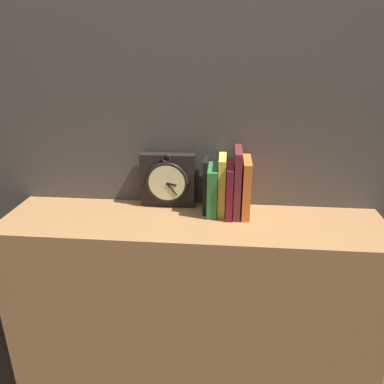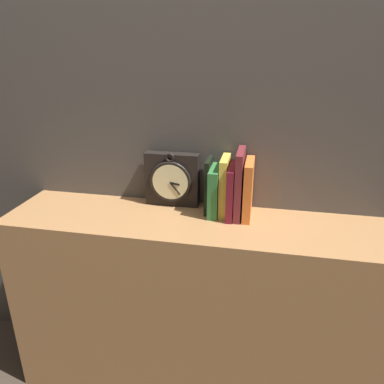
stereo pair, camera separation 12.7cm
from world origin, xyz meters
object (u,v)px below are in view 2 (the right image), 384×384
(book_slot0_black, at_px, (209,185))
(book_slot2_yellow, at_px, (224,186))
(clock, at_px, (172,180))
(book_slot4_maroon, at_px, (239,184))
(book_slot1_green, at_px, (215,191))
(book_slot5_orange, at_px, (248,189))
(book_slot3_maroon, at_px, (232,191))

(book_slot0_black, relative_size, book_slot2_yellow, 0.95)
(clock, distance_m, book_slot4_maroon, 0.26)
(book_slot0_black, height_order, book_slot1_green, book_slot0_black)
(book_slot1_green, bearing_deg, book_slot0_black, 149.10)
(book_slot2_yellow, bearing_deg, book_slot0_black, 171.49)
(clock, distance_m, book_slot2_yellow, 0.21)
(clock, height_order, book_slot4_maroon, book_slot4_maroon)
(book_slot1_green, relative_size, book_slot5_orange, 0.84)
(book_slot3_maroon, bearing_deg, book_slot2_yellow, 153.94)
(book_slot0_black, bearing_deg, book_slot2_yellow, -8.51)
(clock, bearing_deg, book_slot5_orange, -9.19)
(book_slot0_black, xyz_separation_m, book_slot4_maroon, (0.11, -0.02, 0.02))
(book_slot1_green, bearing_deg, book_slot3_maroon, -6.54)
(book_slot2_yellow, xyz_separation_m, book_slot3_maroon, (0.03, -0.01, -0.01))
(clock, xyz_separation_m, book_slot0_black, (0.14, -0.03, -0.00))
(book_slot0_black, xyz_separation_m, book_slot2_yellow, (0.06, -0.01, 0.01))
(book_slot0_black, xyz_separation_m, book_slot1_green, (0.03, -0.02, -0.01))
(book_slot1_green, height_order, book_slot3_maroon, book_slot3_maroon)
(book_slot2_yellow, bearing_deg, book_slot5_orange, -7.16)
(book_slot2_yellow, bearing_deg, clock, 169.95)
(book_slot0_black, xyz_separation_m, book_slot5_orange, (0.14, -0.02, 0.00))
(book_slot0_black, xyz_separation_m, book_slot3_maroon, (0.09, -0.02, -0.01))
(clock, height_order, book_slot2_yellow, clock)
(book_slot1_green, distance_m, book_slot3_maroon, 0.06)
(book_slot3_maroon, height_order, book_slot5_orange, book_slot5_orange)
(book_slot0_black, relative_size, book_slot1_green, 1.15)
(clock, xyz_separation_m, book_slot3_maroon, (0.23, -0.05, -0.01))
(book_slot1_green, distance_m, book_slot2_yellow, 0.04)
(clock, xyz_separation_m, book_slot4_maroon, (0.26, -0.05, 0.02))
(book_slot0_black, relative_size, book_slot4_maroon, 0.83)
(book_slot4_maroon, bearing_deg, book_slot3_maroon, -175.45)
(book_slot2_yellow, xyz_separation_m, book_slot4_maroon, (0.05, -0.01, 0.02))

